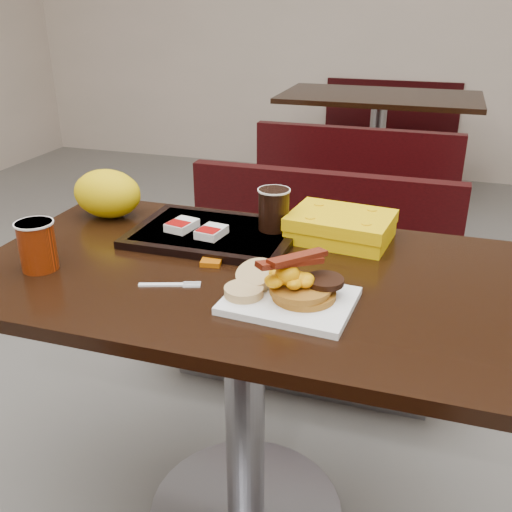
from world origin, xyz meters
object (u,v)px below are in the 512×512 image
(paper_bag, at_px, (107,193))
(tray, at_px, (215,234))
(table_near, at_px, (245,405))
(clamshell, at_px, (341,227))
(bench_far_s, at_px, (359,189))
(platter, at_px, (290,301))
(coffee_cup_near, at_px, (37,246))
(hashbrown_sleeve_left, at_px, (182,225))
(bench_far_n, at_px, (387,134))
(fork, at_px, (161,285))
(bench_near_n, at_px, (308,287))
(pancake_stack, at_px, (304,291))
(table_far, at_px, (375,155))
(coffee_cup_far, at_px, (274,210))
(hashbrown_sleeve_right, at_px, (211,232))
(knife, at_px, (320,303))

(paper_bag, bearing_deg, tray, -9.21)
(table_near, height_order, clamshell, clamshell)
(table_near, height_order, bench_far_s, table_near)
(platter, distance_m, coffee_cup_near, 0.57)
(platter, bearing_deg, hashbrown_sleeve_left, 147.37)
(bench_far_n, height_order, platter, platter)
(fork, bearing_deg, coffee_cup_near, 162.94)
(bench_near_n, xyz_separation_m, coffee_cup_near, (-0.43, -0.84, 0.45))
(clamshell, bearing_deg, pancake_stack, -84.89)
(paper_bag, bearing_deg, bench_far_n, 81.56)
(bench_far_s, relative_size, fork, 7.73)
(coffee_cup_near, height_order, tray, coffee_cup_near)
(platter, bearing_deg, coffee_cup_near, -174.66)
(table_far, height_order, coffee_cup_near, coffee_cup_near)
(bench_far_n, bearing_deg, coffee_cup_far, -89.82)
(platter, xyz_separation_m, tray, (-0.27, 0.28, 0.00))
(fork, bearing_deg, bench_far_n, 69.36)
(fork, bearing_deg, hashbrown_sleeve_left, 86.48)
(bench_near_n, height_order, platter, platter)
(bench_far_s, relative_size, hashbrown_sleeve_left, 12.92)
(fork, height_order, paper_bag, paper_bag)
(bench_near_n, distance_m, hashbrown_sleeve_right, 0.73)
(table_near, bearing_deg, pancake_stack, -35.05)
(table_far, distance_m, hashbrown_sleeve_left, 2.51)
(bench_near_n, relative_size, hashbrown_sleeve_right, 13.18)
(table_near, distance_m, table_far, 2.60)
(bench_near_n, relative_size, coffee_cup_near, 9.09)
(bench_far_s, bearing_deg, knife, -84.43)
(table_near, relative_size, paper_bag, 6.39)
(bench_far_n, bearing_deg, fork, -92.32)
(bench_near_n, bearing_deg, tray, -103.28)
(coffee_cup_far, relative_size, clamshell, 0.43)
(bench_far_s, bearing_deg, fork, -93.91)
(hashbrown_sleeve_left, relative_size, hashbrown_sleeve_right, 1.02)
(fork, xyz_separation_m, knife, (0.33, 0.02, 0.00))
(bench_far_s, bearing_deg, pancake_stack, -85.37)
(paper_bag, bearing_deg, knife, -25.59)
(clamshell, bearing_deg, tray, -157.85)
(bench_near_n, xyz_separation_m, bench_far_s, (0.00, 1.20, 0.00))
(table_far, bearing_deg, bench_far_s, -90.00)
(coffee_cup_near, relative_size, coffee_cup_far, 1.06)
(table_far, distance_m, bench_far_n, 0.70)
(platter, relative_size, hashbrown_sleeve_right, 3.24)
(bench_near_n, distance_m, knife, 0.92)
(knife, height_order, clamshell, clamshell)
(bench_far_n, bearing_deg, table_far, -90.00)
(tray, relative_size, hashbrown_sleeve_left, 5.20)
(bench_far_n, xyz_separation_m, hashbrown_sleeve_left, (-0.21, -3.17, 0.42))
(clamshell, bearing_deg, bench_far_s, 102.64)
(table_near, distance_m, clamshell, 0.50)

